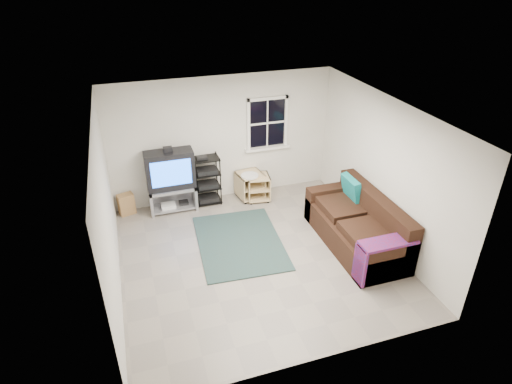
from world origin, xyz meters
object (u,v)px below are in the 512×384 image
object	(u,v)px
tv_unit	(171,176)
side_table_left	(258,186)
side_table_right	(249,183)
sofa	(358,227)
av_rack	(207,183)

from	to	relation	value
tv_unit	side_table_left	size ratio (longest dim) A/B	2.51
side_table_right	sofa	bearing A→B (deg)	-59.03
side_table_right	sofa	distance (m)	2.61
side_table_right	av_rack	bearing A→B (deg)	177.43
tv_unit	side_table_right	size ratio (longest dim) A/B	2.31
tv_unit	side_table_right	world-z (taller)	tv_unit
av_rack	sofa	world-z (taller)	av_rack
av_rack	sofa	xyz separation A→B (m)	(2.24, -2.28, -0.10)
av_rack	side_table_left	distance (m)	1.07
tv_unit	sofa	world-z (taller)	tv_unit
tv_unit	av_rack	size ratio (longest dim) A/B	1.30
side_table_right	sofa	world-z (taller)	sofa
av_rack	side_table_right	xyz separation A→B (m)	(0.90, -0.04, -0.13)
side_table_left	side_table_right	world-z (taller)	side_table_right
av_rack	side_table_right	size ratio (longest dim) A/B	1.78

